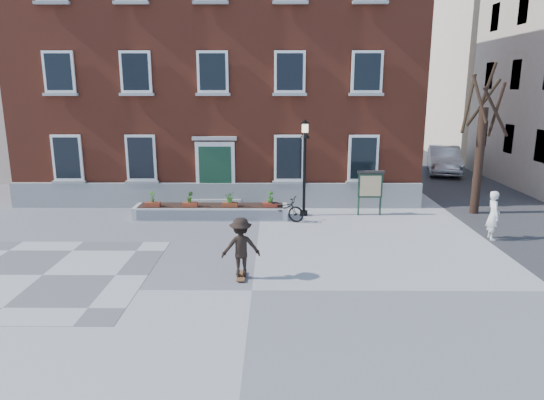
{
  "coord_description": "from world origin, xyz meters",
  "views": [
    {
      "loc": [
        0.61,
        -11.84,
        5.25
      ],
      "look_at": [
        0.5,
        4.0,
        1.5
      ],
      "focal_mm": 32.0,
      "sensor_mm": 36.0,
      "label": 1
    }
  ],
  "objects_px": {
    "parked_car": "(444,160)",
    "notice_board": "(370,185)",
    "lamp_post": "(305,155)",
    "skateboarder": "(241,247)",
    "bicycle": "(281,208)",
    "bystander": "(493,215)"
  },
  "relations": [
    {
      "from": "parked_car",
      "to": "lamp_post",
      "type": "bearing_deg",
      "value": -118.19
    },
    {
      "from": "lamp_post",
      "to": "notice_board",
      "type": "bearing_deg",
      "value": 0.94
    },
    {
      "from": "notice_board",
      "to": "skateboarder",
      "type": "bearing_deg",
      "value": -125.55
    },
    {
      "from": "notice_board",
      "to": "skateboarder",
      "type": "distance_m",
      "value": 8.34
    },
    {
      "from": "bicycle",
      "to": "bystander",
      "type": "relative_size",
      "value": 1.1
    },
    {
      "from": "parked_car",
      "to": "notice_board",
      "type": "distance_m",
      "value": 11.89
    },
    {
      "from": "bicycle",
      "to": "lamp_post",
      "type": "height_order",
      "value": "lamp_post"
    },
    {
      "from": "bicycle",
      "to": "skateboarder",
      "type": "distance_m",
      "value": 6.07
    },
    {
      "from": "bicycle",
      "to": "notice_board",
      "type": "bearing_deg",
      "value": -54.47
    },
    {
      "from": "parked_car",
      "to": "skateboarder",
      "type": "xyz_separation_m",
      "value": [
        -11.27,
        -16.78,
        0.08
      ]
    },
    {
      "from": "bicycle",
      "to": "lamp_post",
      "type": "distance_m",
      "value": 2.39
    },
    {
      "from": "notice_board",
      "to": "skateboarder",
      "type": "xyz_separation_m",
      "value": [
        -4.84,
        -6.78,
        -0.36
      ]
    },
    {
      "from": "bystander",
      "to": "lamp_post",
      "type": "relative_size",
      "value": 0.44
    },
    {
      "from": "notice_board",
      "to": "skateboarder",
      "type": "height_order",
      "value": "notice_board"
    },
    {
      "from": "skateboarder",
      "to": "bicycle",
      "type": "bearing_deg",
      "value": 78.68
    },
    {
      "from": "parked_car",
      "to": "lamp_post",
      "type": "xyz_separation_m",
      "value": [
        -9.14,
        -10.04,
        1.72
      ]
    },
    {
      "from": "notice_board",
      "to": "lamp_post",
      "type": "bearing_deg",
      "value": -179.06
    },
    {
      "from": "parked_car",
      "to": "skateboarder",
      "type": "height_order",
      "value": "skateboarder"
    },
    {
      "from": "lamp_post",
      "to": "skateboarder",
      "type": "distance_m",
      "value": 7.25
    },
    {
      "from": "parked_car",
      "to": "lamp_post",
      "type": "height_order",
      "value": "lamp_post"
    },
    {
      "from": "lamp_post",
      "to": "skateboarder",
      "type": "relative_size",
      "value": 2.25
    },
    {
      "from": "lamp_post",
      "to": "parked_car",
      "type": "bearing_deg",
      "value": 47.7
    }
  ]
}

